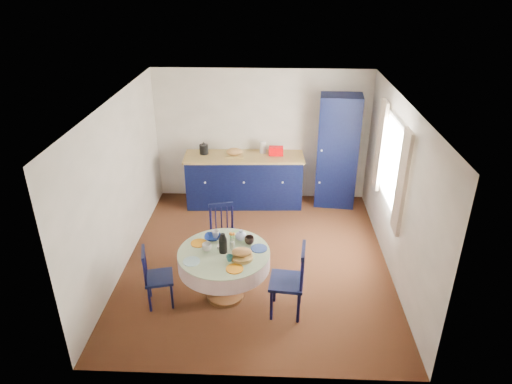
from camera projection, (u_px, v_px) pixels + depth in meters
floor at (257, 260)px, 7.11m from camera, size 4.50×4.50×0.00m
ceiling at (257, 102)px, 6.00m from camera, size 4.50×4.50×0.00m
wall_back at (262, 136)px, 8.57m from camera, size 4.00×0.02×2.50m
wall_left at (120, 185)px, 6.63m from camera, size 0.02×4.50×2.50m
wall_right at (397, 190)px, 6.48m from camera, size 0.02×4.50×2.50m
window at (392, 164)px, 6.63m from camera, size 0.10×1.74×1.45m
kitchen_counter at (244, 179)px, 8.60m from camera, size 2.23×0.78×1.22m
pantry_cabinet at (337, 151)px, 8.38m from camera, size 0.79×0.60×2.11m
dining_table at (225, 259)px, 6.05m from camera, size 1.22×1.22×1.02m
chair_left at (156, 277)px, 6.02m from camera, size 0.44×0.46×0.85m
chair_far at (223, 233)px, 6.92m from camera, size 0.49×0.48×0.92m
chair_right at (290, 280)px, 5.82m from camera, size 0.47×0.49×1.01m
mug_a at (207, 247)px, 6.00m from camera, size 0.13×0.13×0.10m
mug_b at (229, 258)px, 5.79m from camera, size 0.09×0.09×0.08m
mug_c at (249, 240)px, 6.15m from camera, size 0.13×0.13×0.10m
mug_d at (216, 234)px, 6.30m from camera, size 0.11×0.11×0.10m
cobalt_bowl at (213, 237)px, 6.26m from camera, size 0.22×0.22×0.06m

